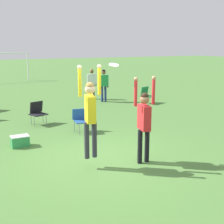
# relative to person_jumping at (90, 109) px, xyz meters

# --- Properties ---
(ground_plane) EXTENTS (120.00, 120.00, 0.00)m
(ground_plane) POSITION_rel_person_jumping_xyz_m (0.51, 0.32, -1.46)
(ground_plane) COLOR #4C7A38
(person_jumping) EXTENTS (0.60, 0.48, 2.25)m
(person_jumping) POSITION_rel_person_jumping_xyz_m (0.00, 0.00, 0.00)
(person_jumping) COLOR #2D2D38
(person_jumping) RESTS_ON ground_plane
(person_defending) EXTENTS (0.63, 0.51, 2.20)m
(person_defending) POSITION_rel_person_jumping_xyz_m (1.32, -0.32, -0.29)
(person_defending) COLOR black
(person_defending) RESTS_ON ground_plane
(frisbee) EXTENTS (0.24, 0.23, 0.09)m
(frisbee) POSITION_rel_person_jumping_xyz_m (0.63, 0.01, 1.02)
(frisbee) COLOR white
(camping_chair_2) EXTENTS (0.61, 0.64, 0.79)m
(camping_chair_2) POSITION_rel_person_jumping_xyz_m (1.05, 3.10, -1.00)
(camping_chair_2) COLOR gray
(camping_chair_2) RESTS_ON ground_plane
(camping_chair_3) EXTENTS (0.69, 0.74, 0.84)m
(camping_chair_3) POSITION_rel_person_jumping_xyz_m (6.06, 6.53, -0.99)
(camping_chair_3) COLOR gray
(camping_chair_3) RESTS_ON ground_plane
(camping_chair_4) EXTENTS (0.68, 0.72, 0.85)m
(camping_chair_4) POSITION_rel_person_jumping_xyz_m (-0.00, 4.86, -0.97)
(camping_chair_4) COLOR gray
(camping_chair_4) RESTS_ON ground_plane
(person_spectator_near) EXTENTS (0.58, 0.36, 1.70)m
(person_spectator_near) POSITION_rel_person_jumping_xyz_m (4.35, 7.96, -0.44)
(person_spectator_near) COLOR navy
(person_spectator_near) RESTS_ON ground_plane
(person_spectator_far) EXTENTS (0.59, 0.34, 1.68)m
(person_spectator_far) POSITION_rel_person_jumping_xyz_m (4.14, 9.00, -0.46)
(person_spectator_far) COLOR #4C4C51
(person_spectator_far) RESTS_ON ground_plane
(cooler_box) EXTENTS (0.51, 0.34, 0.33)m
(cooler_box) POSITION_rel_person_jumping_xyz_m (-1.18, 2.47, -1.30)
(cooler_box) COLOR #2D8C4C
(cooler_box) RESTS_ON ground_plane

